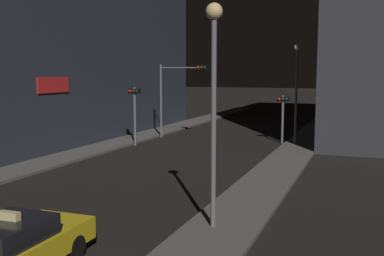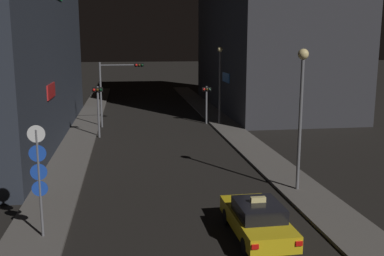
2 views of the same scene
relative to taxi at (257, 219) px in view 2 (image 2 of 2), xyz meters
name	(u,v)px [view 2 (image 2 of 2)]	position (x,y,z in m)	size (l,w,h in m)	color
sidewalk_left	(85,127)	(-8.21, 22.92, -0.67)	(2.33, 61.94, 0.14)	#5B5651
sidewalk_right	(223,124)	(3.72, 22.92, -0.67)	(2.33, 61.94, 0.14)	#5B5651
building_facade_right	(270,9)	(10.52, 31.87, 9.76)	(11.36, 24.11, 20.99)	#333338
taxi	(257,219)	(0.00, 0.00, 0.00)	(1.88, 4.48, 1.62)	yellow
traffic_light_overhead	(117,81)	(-5.44, 23.14, 3.21)	(3.75, 0.42, 5.50)	slate
traffic_light_left_kerb	(98,101)	(-6.80, 18.94, 2.06)	(0.80, 0.42, 3.91)	slate
traffic_light_right_kerb	(206,97)	(2.30, 23.46, 1.68)	(0.80, 0.42, 3.33)	slate
sign_pole_left	(39,172)	(-7.89, 0.99, 1.87)	(0.63, 0.10, 4.19)	slate
street_lamp_near_block	(301,94)	(3.45, 4.79, 4.05)	(0.51, 0.51, 6.76)	slate
street_lamp_far_block	(220,75)	(3.31, 22.65, 3.60)	(0.43, 0.43, 6.60)	slate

